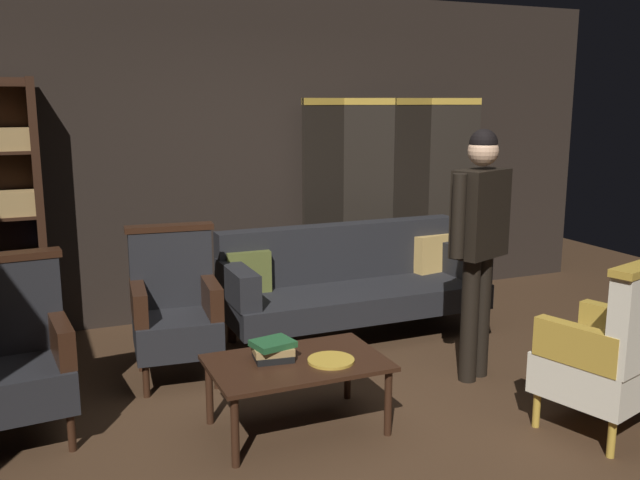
{
  "coord_description": "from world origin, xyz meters",
  "views": [
    {
      "loc": [
        -1.8,
        -3.44,
        1.89
      ],
      "look_at": [
        0.0,
        0.8,
        0.95
      ],
      "focal_mm": 38.86,
      "sensor_mm": 36.0,
      "label": 1
    }
  ],
  "objects_px": {
    "coffee_table": "(297,368)",
    "book_tan_leather": "(273,350)",
    "standing_figure": "(479,232)",
    "book_black_cloth": "(273,356)",
    "folding_screen": "(390,199)",
    "book_green_cloth": "(273,344)",
    "armchair_gilt_accent": "(610,353)",
    "velvet_couch": "(351,280)",
    "armchair_wing_right": "(175,308)",
    "armchair_wing_left": "(15,356)",
    "brass_tray": "(331,360)"
  },
  "relations": [
    {
      "from": "folding_screen",
      "to": "armchair_wing_right",
      "type": "distance_m",
      "value": 2.48
    },
    {
      "from": "velvet_couch",
      "to": "book_green_cloth",
      "type": "xyz_separation_m",
      "value": [
        -1.13,
        -1.32,
        0.06
      ]
    },
    {
      "from": "folding_screen",
      "to": "coffee_table",
      "type": "distance_m",
      "value": 2.77
    },
    {
      "from": "velvet_couch",
      "to": "book_tan_leather",
      "type": "distance_m",
      "value": 1.74
    },
    {
      "from": "velvet_couch",
      "to": "standing_figure",
      "type": "distance_m",
      "value": 1.35
    },
    {
      "from": "armchair_gilt_accent",
      "to": "armchair_wing_right",
      "type": "bearing_deg",
      "value": 139.08
    },
    {
      "from": "folding_screen",
      "to": "book_black_cloth",
      "type": "relative_size",
      "value": 8.89
    },
    {
      "from": "folding_screen",
      "to": "book_green_cloth",
      "type": "relative_size",
      "value": 8.48
    },
    {
      "from": "velvet_couch",
      "to": "armchair_wing_right",
      "type": "distance_m",
      "value": 1.53
    },
    {
      "from": "armchair_gilt_accent",
      "to": "book_black_cloth",
      "type": "bearing_deg",
      "value": 154.63
    },
    {
      "from": "standing_figure",
      "to": "book_black_cloth",
      "type": "xyz_separation_m",
      "value": [
        -1.51,
        -0.16,
        -0.59
      ]
    },
    {
      "from": "standing_figure",
      "to": "armchair_wing_left",
      "type": "bearing_deg",
      "value": 174.44
    },
    {
      "from": "armchair_wing_left",
      "to": "armchair_wing_right",
      "type": "bearing_deg",
      "value": 28.74
    },
    {
      "from": "armchair_wing_right",
      "to": "standing_figure",
      "type": "xyz_separation_m",
      "value": [
        1.87,
        -0.83,
        0.54
      ]
    },
    {
      "from": "armchair_gilt_accent",
      "to": "brass_tray",
      "type": "xyz_separation_m",
      "value": [
        -1.43,
        0.65,
        -0.06
      ]
    },
    {
      "from": "armchair_wing_right",
      "to": "armchair_gilt_accent",
      "type": "bearing_deg",
      "value": -40.92
    },
    {
      "from": "armchair_wing_left",
      "to": "armchair_wing_right",
      "type": "xyz_separation_m",
      "value": [
        1.0,
        0.55,
        0.0
      ]
    },
    {
      "from": "coffee_table",
      "to": "book_tan_leather",
      "type": "bearing_deg",
      "value": 146.68
    },
    {
      "from": "armchair_gilt_accent",
      "to": "book_black_cloth",
      "type": "distance_m",
      "value": 1.91
    },
    {
      "from": "book_tan_leather",
      "to": "armchair_wing_right",
      "type": "bearing_deg",
      "value": 110.06
    },
    {
      "from": "armchair_wing_left",
      "to": "standing_figure",
      "type": "xyz_separation_m",
      "value": [
        2.87,
        -0.28,
        0.54
      ]
    },
    {
      "from": "coffee_table",
      "to": "armchair_wing_left",
      "type": "xyz_separation_m",
      "value": [
        -1.48,
        0.52,
        0.12
      ]
    },
    {
      "from": "velvet_couch",
      "to": "standing_figure",
      "type": "bearing_deg",
      "value": -71.63
    },
    {
      "from": "velvet_couch",
      "to": "coffee_table",
      "type": "relative_size",
      "value": 2.12
    },
    {
      "from": "armchair_wing_right",
      "to": "brass_tray",
      "type": "height_order",
      "value": "armchair_wing_right"
    },
    {
      "from": "armchair_wing_right",
      "to": "book_tan_leather",
      "type": "height_order",
      "value": "armchair_wing_right"
    },
    {
      "from": "velvet_couch",
      "to": "folding_screen",
      "type": "bearing_deg",
      "value": 43.55
    },
    {
      "from": "coffee_table",
      "to": "brass_tray",
      "type": "bearing_deg",
      "value": -26.69
    },
    {
      "from": "folding_screen",
      "to": "velvet_couch",
      "type": "height_order",
      "value": "folding_screen"
    },
    {
      "from": "book_black_cloth",
      "to": "book_tan_leather",
      "type": "xyz_separation_m",
      "value": [
        0.0,
        0.0,
        0.04
      ]
    },
    {
      "from": "folding_screen",
      "to": "book_green_cloth",
      "type": "height_order",
      "value": "folding_screen"
    },
    {
      "from": "folding_screen",
      "to": "brass_tray",
      "type": "bearing_deg",
      "value": -125.65
    },
    {
      "from": "armchair_gilt_accent",
      "to": "brass_tray",
      "type": "height_order",
      "value": "armchair_gilt_accent"
    },
    {
      "from": "folding_screen",
      "to": "velvet_couch",
      "type": "distance_m",
      "value": 1.13
    },
    {
      "from": "standing_figure",
      "to": "book_black_cloth",
      "type": "relative_size",
      "value": 7.96
    },
    {
      "from": "armchair_gilt_accent",
      "to": "book_black_cloth",
      "type": "relative_size",
      "value": 4.87
    },
    {
      "from": "velvet_couch",
      "to": "standing_figure",
      "type": "xyz_separation_m",
      "value": [
        0.38,
        -1.16,
        0.57
      ]
    },
    {
      "from": "folding_screen",
      "to": "book_tan_leather",
      "type": "bearing_deg",
      "value": -132.68
    },
    {
      "from": "armchair_wing_right",
      "to": "book_black_cloth",
      "type": "relative_size",
      "value": 4.87
    },
    {
      "from": "armchair_gilt_accent",
      "to": "coffee_table",
      "type": "bearing_deg",
      "value": 155.26
    },
    {
      "from": "coffee_table",
      "to": "standing_figure",
      "type": "distance_m",
      "value": 1.56
    },
    {
      "from": "velvet_couch",
      "to": "coffee_table",
      "type": "bearing_deg",
      "value": -125.89
    },
    {
      "from": "coffee_table",
      "to": "book_black_cloth",
      "type": "relative_size",
      "value": 4.68
    },
    {
      "from": "folding_screen",
      "to": "coffee_table",
      "type": "bearing_deg",
      "value": -129.74
    },
    {
      "from": "armchair_gilt_accent",
      "to": "standing_figure",
      "type": "distance_m",
      "value": 1.14
    },
    {
      "from": "coffee_table",
      "to": "book_black_cloth",
      "type": "distance_m",
      "value": 0.15
    },
    {
      "from": "book_tan_leather",
      "to": "velvet_couch",
      "type": "bearing_deg",
      "value": 49.47
    },
    {
      "from": "standing_figure",
      "to": "brass_tray",
      "type": "bearing_deg",
      "value": -164.98
    },
    {
      "from": "folding_screen",
      "to": "book_green_cloth",
      "type": "distance_m",
      "value": 2.76
    },
    {
      "from": "velvet_couch",
      "to": "book_green_cloth",
      "type": "distance_m",
      "value": 1.74
    }
  ]
}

